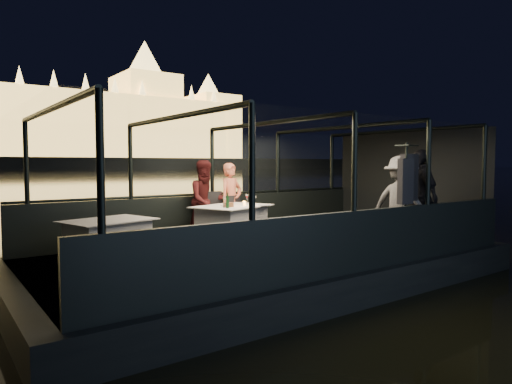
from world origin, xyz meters
TOP-DOWN VIEW (x-y plane):
  - boat_hull at (0.00, 0.00)m, footprint 8.60×4.40m
  - boat_deck at (0.00, 0.00)m, footprint 8.00×4.00m
  - gunwale_port at (0.00, 2.00)m, footprint 8.00×0.08m
  - gunwale_starboard at (0.00, -2.00)m, footprint 8.00×0.08m
  - cabin_glass_port at (0.00, 2.00)m, footprint 8.00×0.02m
  - cabin_glass_starboard at (0.00, -2.00)m, footprint 8.00×0.02m
  - cabin_roof_glass at (0.00, 0.00)m, footprint 8.00×4.00m
  - end_wall_fore at (-4.00, 0.00)m, footprint 0.02×4.00m
  - end_wall_aft at (4.00, 0.00)m, footprint 0.02×4.00m
  - canopy_ribs at (0.00, 0.00)m, footprint 8.00×4.00m
  - dining_table_central at (-0.18, 0.94)m, footprint 1.73×1.50m
  - dining_table_aft at (-2.66, 0.71)m, footprint 1.52×1.26m
  - chair_port_left at (-0.20, 1.50)m, footprint 0.49×0.49m
  - chair_port_right at (0.27, 1.39)m, footprint 0.53×0.53m
  - coat_stand at (1.56, -1.74)m, footprint 0.66×0.60m
  - person_woman_coral at (0.26, 1.66)m, footprint 0.65×0.50m
  - person_man_maroon at (-0.35, 1.66)m, footprint 0.81×0.63m
  - passenger_stripe at (2.04, -1.30)m, footprint 0.81×1.21m
  - passenger_dark at (2.61, -1.31)m, footprint 0.91×1.18m
  - wine_bottle at (-0.52, 0.57)m, footprint 0.06×0.06m
  - bread_basket at (-0.37, 0.77)m, footprint 0.21×0.21m
  - amber_candle at (0.02, 0.81)m, footprint 0.07×0.07m
  - plate_near at (0.31, 0.61)m, footprint 0.34×0.34m
  - plate_far at (-0.28, 1.00)m, footprint 0.28×0.28m
  - wine_glass_white at (-0.52, 0.67)m, footprint 0.09×0.09m
  - wine_glass_red at (0.19, 0.97)m, footprint 0.07×0.07m
  - wine_glass_empty at (0.11, 0.59)m, footprint 0.06×0.06m

SIDE VIEW (x-z plane):
  - boat_hull at x=0.00m, z-range -0.50..0.50m
  - boat_deck at x=0.00m, z-range 0.46..0.50m
  - dining_table_central at x=-0.18m, z-range 0.50..1.27m
  - dining_table_aft at x=-2.66m, z-range 0.54..1.23m
  - gunwale_port at x=0.00m, z-range 0.50..1.40m
  - gunwale_starboard at x=0.00m, z-range 0.50..1.40m
  - chair_port_left at x=-0.20m, z-range 0.46..1.44m
  - chair_port_right at x=0.27m, z-range 0.50..1.40m
  - person_woman_coral at x=0.26m, z-range 0.45..2.05m
  - person_man_maroon at x=-0.35m, z-range 0.42..2.08m
  - plate_near at x=0.31m, z-range 1.27..1.28m
  - plate_far at x=-0.28m, z-range 1.27..1.28m
  - bread_basket at x=-0.37m, z-range 1.26..1.35m
  - amber_candle at x=0.02m, z-range 1.26..1.35m
  - passenger_stripe at x=2.04m, z-range 0.49..2.21m
  - passenger_dark at x=2.61m, z-range 0.42..2.28m
  - wine_glass_white at x=-0.52m, z-range 1.26..1.46m
  - wine_glass_red at x=0.19m, z-range 1.26..1.46m
  - wine_glass_empty at x=0.11m, z-range 1.27..1.45m
  - coat_stand at x=1.56m, z-range 0.44..2.36m
  - wine_bottle at x=-0.52m, z-range 1.27..1.56m
  - end_wall_fore at x=-4.00m, z-range 0.50..2.80m
  - end_wall_aft at x=4.00m, z-range 0.50..2.80m
  - canopy_ribs at x=0.00m, z-range 0.50..2.80m
  - cabin_glass_port at x=0.00m, z-range 1.40..2.80m
  - cabin_glass_starboard at x=0.00m, z-range 1.40..2.80m
  - cabin_roof_glass at x=0.00m, z-range 2.79..2.81m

